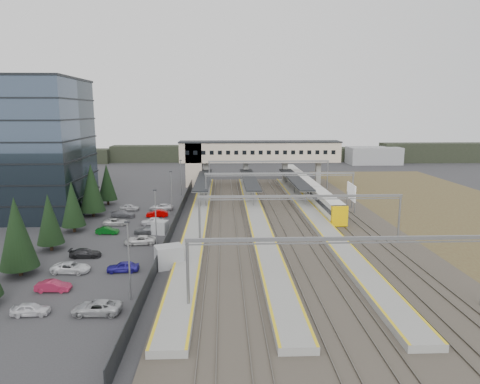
{
  "coord_description": "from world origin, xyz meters",
  "views": [
    {
      "loc": [
        1.36,
        -65.38,
        18.51
      ],
      "look_at": [
        4.35,
        11.36,
        4.0
      ],
      "focal_mm": 32.0,
      "sensor_mm": 36.0,
      "label": 1
    }
  ],
  "objects_px": {
    "relay_cabin_near": "(169,257)",
    "train": "(307,187)",
    "office_building": "(13,148)",
    "relay_cabin_far": "(160,227)",
    "footbridge": "(249,154)",
    "billboard": "(351,193)"
  },
  "relations": [
    {
      "from": "relay_cabin_near",
      "to": "footbridge",
      "type": "relative_size",
      "value": 0.09
    },
    {
      "from": "relay_cabin_near",
      "to": "relay_cabin_far",
      "type": "xyz_separation_m",
      "value": [
        -3.17,
        14.42,
        -0.31
      ]
    },
    {
      "from": "relay_cabin_far",
      "to": "train",
      "type": "height_order",
      "value": "train"
    },
    {
      "from": "relay_cabin_near",
      "to": "train",
      "type": "bearing_deg",
      "value": 60.05
    },
    {
      "from": "office_building",
      "to": "relay_cabin_far",
      "type": "distance_m",
      "value": 32.71
    },
    {
      "from": "relay_cabin_far",
      "to": "footbridge",
      "type": "relative_size",
      "value": 0.06
    },
    {
      "from": "relay_cabin_near",
      "to": "footbridge",
      "type": "distance_m",
      "value": 59.82
    },
    {
      "from": "relay_cabin_far",
      "to": "footbridge",
      "type": "xyz_separation_m",
      "value": [
        16.14,
        43.6,
        6.92
      ]
    },
    {
      "from": "train",
      "to": "office_building",
      "type": "bearing_deg",
      "value": -164.21
    },
    {
      "from": "office_building",
      "to": "billboard",
      "type": "distance_m",
      "value": 61.97
    },
    {
      "from": "relay_cabin_near",
      "to": "train",
      "type": "distance_m",
      "value": 50.62
    },
    {
      "from": "train",
      "to": "relay_cabin_near",
      "type": "bearing_deg",
      "value": -119.95
    },
    {
      "from": "footbridge",
      "to": "billboard",
      "type": "relative_size",
      "value": 6.64
    },
    {
      "from": "relay_cabin_near",
      "to": "relay_cabin_far",
      "type": "bearing_deg",
      "value": 102.38
    },
    {
      "from": "relay_cabin_far",
      "to": "train",
      "type": "distance_m",
      "value": 40.94
    },
    {
      "from": "relay_cabin_far",
      "to": "footbridge",
      "type": "height_order",
      "value": "footbridge"
    },
    {
      "from": "office_building",
      "to": "train",
      "type": "xyz_separation_m",
      "value": [
        56.0,
        15.83,
        -10.31
      ]
    },
    {
      "from": "office_building",
      "to": "train",
      "type": "relative_size",
      "value": 0.44
    },
    {
      "from": "office_building",
      "to": "footbridge",
      "type": "height_order",
      "value": "office_building"
    },
    {
      "from": "relay_cabin_near",
      "to": "train",
      "type": "relative_size",
      "value": 0.07
    },
    {
      "from": "office_building",
      "to": "relay_cabin_far",
      "type": "height_order",
      "value": "office_building"
    },
    {
      "from": "relay_cabin_near",
      "to": "office_building",
      "type": "bearing_deg",
      "value": 137.64
    }
  ]
}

